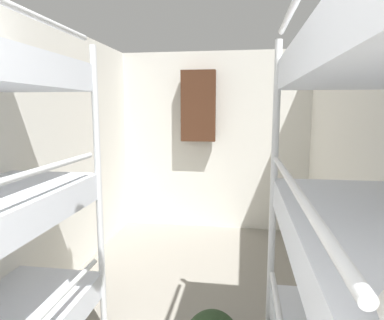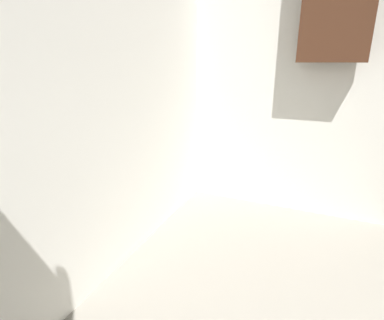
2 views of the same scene
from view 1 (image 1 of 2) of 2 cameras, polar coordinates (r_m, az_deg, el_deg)
wall_left at (r=2.76m, az=-28.13°, el=-1.59°), size 0.06×4.80×2.34m
wall_back at (r=4.58m, az=3.72°, el=3.05°), size 2.58×0.06×2.34m
hanging_coat at (r=4.43m, az=1.06°, el=8.97°), size 0.44×0.12×0.90m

